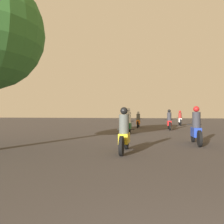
# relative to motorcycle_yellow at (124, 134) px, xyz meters

# --- Properties ---
(motorcycle_yellow) EXTENTS (0.60, 1.86, 1.47)m
(motorcycle_yellow) POSITION_rel_motorcycle_yellow_xyz_m (0.00, 0.00, 0.00)
(motorcycle_yellow) COLOR black
(motorcycle_yellow) RESTS_ON ground_plane
(motorcycle_blue) EXTENTS (0.60, 2.04, 1.57)m
(motorcycle_blue) POSITION_rel_motorcycle_yellow_xyz_m (2.66, 2.36, 0.03)
(motorcycle_blue) COLOR black
(motorcycle_blue) RESTS_ON ground_plane
(motorcycle_green) EXTENTS (0.60, 1.91, 1.62)m
(motorcycle_green) POSITION_rel_motorcycle_yellow_xyz_m (-0.59, 6.50, 0.04)
(motorcycle_green) COLOR black
(motorcycle_green) RESTS_ON ground_plane
(motorcycle_red) EXTENTS (0.60, 2.06, 1.59)m
(motorcycle_red) POSITION_rel_motorcycle_yellow_xyz_m (2.15, 10.53, 0.04)
(motorcycle_red) COLOR black
(motorcycle_red) RESTS_ON ground_plane
(motorcycle_orange) EXTENTS (0.60, 2.02, 1.48)m
(motorcycle_orange) POSITION_rel_motorcycle_yellow_xyz_m (-0.41, 12.74, -0.01)
(motorcycle_orange) COLOR black
(motorcycle_orange) RESTS_ON ground_plane
(motorcycle_white) EXTENTS (0.60, 1.94, 1.57)m
(motorcycle_white) POSITION_rel_motorcycle_yellow_xyz_m (3.72, 17.18, 0.03)
(motorcycle_white) COLOR black
(motorcycle_white) RESTS_ON ground_plane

